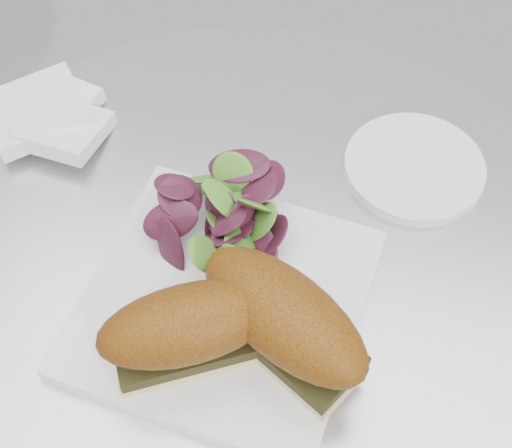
# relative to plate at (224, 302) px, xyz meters

# --- Properties ---
(table) EXTENTS (0.70, 0.70, 0.73)m
(table) POSITION_rel_plate_xyz_m (0.01, 0.05, -0.25)
(table) COLOR silver
(table) RESTS_ON ground
(plate) EXTENTS (0.27, 0.27, 0.02)m
(plate) POSITION_rel_plate_xyz_m (0.00, 0.00, 0.00)
(plate) COLOR white
(plate) RESTS_ON table
(sandwich_left) EXTENTS (0.16, 0.13, 0.08)m
(sandwich_left) POSITION_rel_plate_xyz_m (-0.01, -0.06, 0.05)
(sandwich_left) COLOR beige
(sandwich_left) RESTS_ON plate
(sandwich_right) EXTENTS (0.18, 0.15, 0.08)m
(sandwich_right) POSITION_rel_plate_xyz_m (0.06, -0.03, 0.05)
(sandwich_right) COLOR beige
(sandwich_right) RESTS_ON plate
(salad) EXTENTS (0.11, 0.11, 0.05)m
(salad) POSITION_rel_plate_xyz_m (-0.02, 0.07, 0.03)
(salad) COLOR #5B9C33
(salad) RESTS_ON plate
(napkin) EXTENTS (0.18, 0.18, 0.02)m
(napkin) POSITION_rel_plate_xyz_m (-0.23, 0.17, 0.00)
(napkin) COLOR white
(napkin) RESTS_ON table
(saucer) EXTENTS (0.14, 0.14, 0.01)m
(saucer) POSITION_rel_plate_xyz_m (0.16, 0.20, -0.00)
(saucer) COLOR white
(saucer) RESTS_ON table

